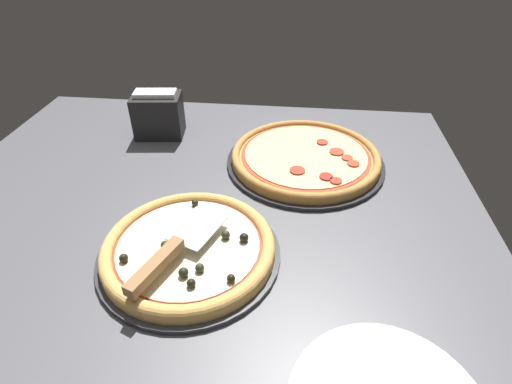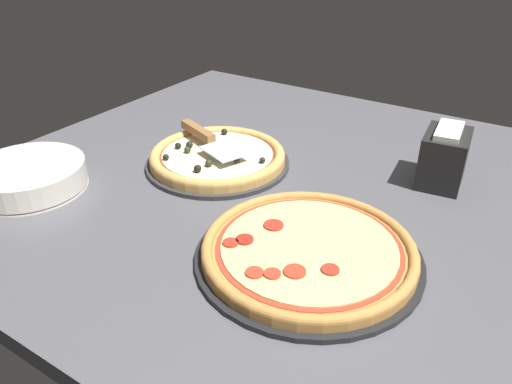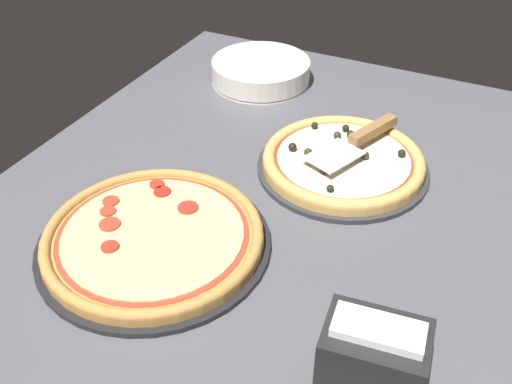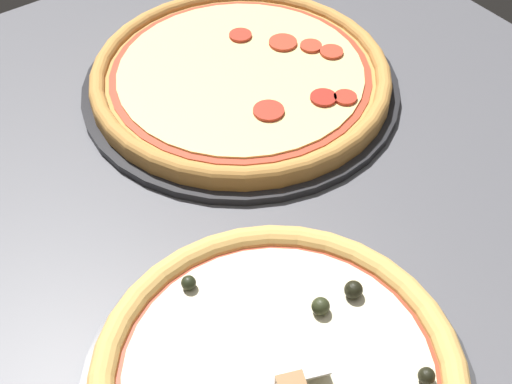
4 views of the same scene
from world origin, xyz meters
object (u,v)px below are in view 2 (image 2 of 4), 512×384
Objects in this scene: pizza_back at (309,249)px; napkin_holder at (444,157)px; serving_spatula at (204,136)px; plate_stack at (28,177)px; pizza_front at (217,156)px.

pizza_back is 2.65× the size of napkin_holder.
plate_stack is at bearing -33.42° from serving_spatula.
serving_spatula is at bearing -111.24° from pizza_front.
napkin_holder is (-40.62, 11.29, 3.84)cm from pizza_back.
pizza_front is 6.64cm from serving_spatula.
pizza_front is 41.23cm from plate_stack.
pizza_back is 1.53× the size of plate_stack.
plate_stack reaches higher than pizza_front.
plate_stack is 1.74× the size of napkin_holder.
napkin_holder is (-17.60, 51.63, 0.62)cm from serving_spatula.
serving_spatula is (-23.02, -40.33, 3.22)cm from pizza_back.
serving_spatula reaches higher than plate_stack.
plate_stack is (33.05, -21.81, -2.66)cm from serving_spatula.
pizza_back is 42.34cm from napkin_holder.
serving_spatula is at bearing -119.71° from pizza_back.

